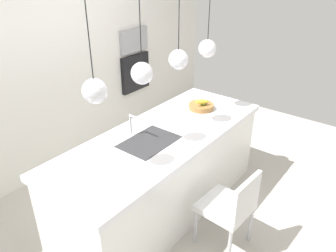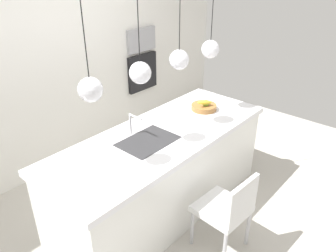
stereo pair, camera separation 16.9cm
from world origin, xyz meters
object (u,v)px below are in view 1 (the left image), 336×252
Objects in this scene: oven at (135,73)px; chair_near at (231,206)px; fruit_bowl at (201,106)px; microwave at (133,40)px.

oven reaches higher than chair_near.
fruit_bowl is 1.65m from oven.
oven is at bearing 70.91° from fruit_bowl.
chair_near is (-1.34, -2.43, -0.44)m from oven.
fruit_bowl is at bearing -109.09° from microwave.
oven is (0.00, 0.00, -0.50)m from microwave.
microwave is at bearing 61.15° from chair_near.
microwave reaches higher than chair_near.
oven is 2.80m from chair_near.
fruit_bowl is 0.54× the size of microwave.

